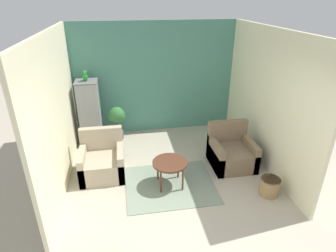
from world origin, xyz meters
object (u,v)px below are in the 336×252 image
at_px(armchair_left, 102,162).
at_px(birdcage, 90,113).
at_px(potted_plant, 117,118).
at_px(parrot, 85,76).
at_px(armchair_right, 231,153).
at_px(coffee_table, 170,164).
at_px(wicker_basket, 270,186).

bearing_deg(armchair_left, birdcage, 101.70).
distance_m(armchair_left, potted_plant, 1.54).
xyz_separation_m(armchair_left, parrot, (-0.30, 1.43, 1.37)).
xyz_separation_m(armchair_left, armchair_right, (2.66, -0.12, 0.00)).
bearing_deg(coffee_table, birdcage, 127.45).
distance_m(armchair_left, parrot, 2.01).
relative_size(armchair_left, potted_plant, 1.04).
distance_m(armchair_right, parrot, 3.61).
height_order(armchair_right, potted_plant, armchair_right).
bearing_deg(armchair_left, wicker_basket, -21.55).
height_order(parrot, potted_plant, parrot).
xyz_separation_m(coffee_table, birdcage, (-1.55, 2.03, 0.31)).
height_order(coffee_table, armchair_right, armchair_right).
distance_m(coffee_table, birdcage, 2.58).
relative_size(birdcage, potted_plant, 1.82).
distance_m(potted_plant, wicker_basket, 3.78).
relative_size(coffee_table, birdcage, 0.42).
xyz_separation_m(coffee_table, armchair_right, (1.40, 0.48, -0.18)).
bearing_deg(parrot, wicker_basket, -38.53).
bearing_deg(armchair_left, potted_plant, 77.87).
relative_size(armchair_left, birdcage, 0.57).
relative_size(armchair_left, armchair_right, 1.00).
height_order(birdcage, parrot, parrot).
distance_m(birdcage, parrot, 0.88).
bearing_deg(coffee_table, armchair_right, 19.05).
relative_size(armchair_right, parrot, 3.51).
bearing_deg(armchair_left, armchair_right, -2.54).
bearing_deg(birdcage, wicker_basket, -38.50).
bearing_deg(coffee_table, armchair_left, 154.50).
bearing_deg(wicker_basket, coffee_table, 161.49).
bearing_deg(wicker_basket, potted_plant, 135.04).
distance_m(birdcage, wicker_basket, 4.23).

